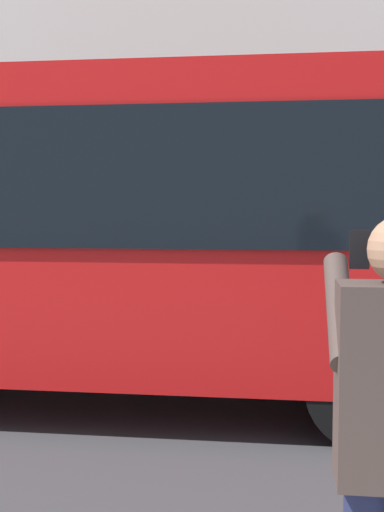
{
  "coord_description": "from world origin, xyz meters",
  "views": [
    {
      "loc": [
        -0.79,
        6.71,
        1.88
      ],
      "look_at": [
        0.08,
        0.29,
        1.4
      ],
      "focal_mm": 47.47,
      "sensor_mm": 36.0,
      "label": 1
    }
  ],
  "objects": [
    {
      "name": "red_bus",
      "position": [
        1.56,
        0.35,
        1.68
      ],
      "size": [
        9.05,
        2.54,
        3.08
      ],
      "color": "red",
      "rests_on": "ground_plane"
    },
    {
      "name": "ground_plane",
      "position": [
        0.0,
        0.0,
        0.0
      ],
      "size": [
        60.0,
        60.0,
        0.0
      ],
      "primitive_type": "plane",
      "color": "#38383A"
    }
  ]
}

